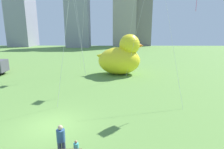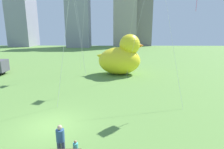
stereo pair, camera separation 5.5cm
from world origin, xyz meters
name	(u,v)px [view 2 (the right image)]	position (x,y,z in m)	size (l,w,h in m)	color
ground_plane	(52,125)	(0.00, 0.00, 0.00)	(140.00, 140.00, 0.00)	#608C40
person_adult	(60,139)	(1.53, -3.10, 0.94)	(0.42, 0.42, 1.70)	#38476B
person_child	(76,149)	(2.32, -3.33, 0.56)	(0.25, 0.25, 1.02)	silver
giant_inflatable_duck	(121,57)	(5.08, 15.44, 2.45)	(6.95, 4.46, 5.76)	yellow
city_skyline	(99,8)	(-2.66, 69.25, 15.37)	(57.63, 17.88, 36.98)	gray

